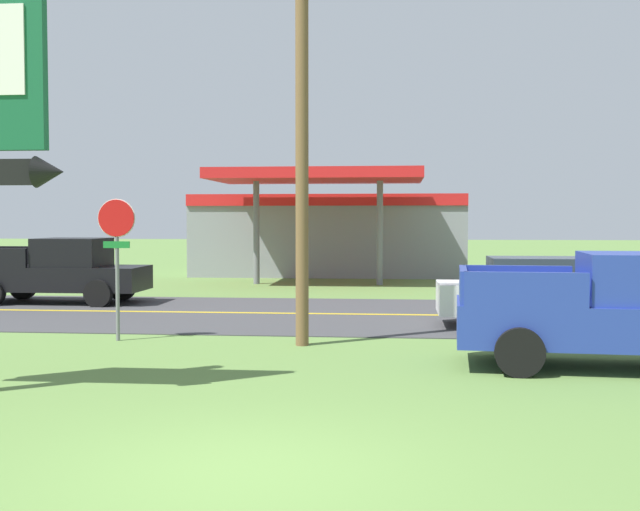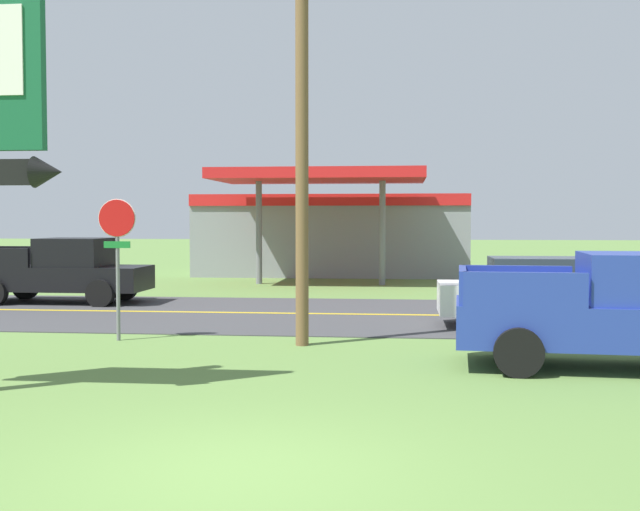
{
  "view_description": "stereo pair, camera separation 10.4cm",
  "coord_description": "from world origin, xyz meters",
  "px_view_note": "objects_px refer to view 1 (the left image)",
  "views": [
    {
      "loc": [
        1.55,
        -7.66,
        2.53
      ],
      "look_at": [
        0.0,
        8.0,
        1.8
      ],
      "focal_mm": 44.19,
      "sensor_mm": 36.0,
      "label": 1
    },
    {
      "loc": [
        1.66,
        -7.65,
        2.53
      ],
      "look_at": [
        0.0,
        8.0,
        1.8
      ],
      "focal_mm": 44.19,
      "sensor_mm": 36.0,
      "label": 2
    }
  ],
  "objects_px": {
    "utility_pole": "(302,119)",
    "gas_station": "(330,232)",
    "stop_sign": "(117,243)",
    "pickup_blue_parked_on_lawn": "(617,312)",
    "pickup_black_on_road": "(61,271)",
    "car_white_near_lane": "(530,292)"
  },
  "relations": [
    {
      "from": "utility_pole",
      "to": "gas_station",
      "type": "bearing_deg",
      "value": 93.35
    },
    {
      "from": "gas_station",
      "to": "pickup_black_on_road",
      "type": "xyz_separation_m",
      "value": [
        -6.98,
        -13.23,
        -0.98
      ]
    },
    {
      "from": "stop_sign",
      "to": "pickup_black_on_road",
      "type": "xyz_separation_m",
      "value": [
        -4.28,
        6.89,
        -1.06
      ]
    },
    {
      "from": "stop_sign",
      "to": "gas_station",
      "type": "relative_size",
      "value": 0.25
    },
    {
      "from": "gas_station",
      "to": "pickup_blue_parked_on_lawn",
      "type": "distance_m",
      "value": 23.29
    },
    {
      "from": "stop_sign",
      "to": "pickup_blue_parked_on_lawn",
      "type": "bearing_deg",
      "value": -12.7
    },
    {
      "from": "stop_sign",
      "to": "pickup_black_on_road",
      "type": "distance_m",
      "value": 8.18
    },
    {
      "from": "gas_station",
      "to": "utility_pole",
      "type": "bearing_deg",
      "value": -86.65
    },
    {
      "from": "utility_pole",
      "to": "car_white_near_lane",
      "type": "bearing_deg",
      "value": 31.96
    },
    {
      "from": "utility_pole",
      "to": "car_white_near_lane",
      "type": "height_order",
      "value": "utility_pole"
    },
    {
      "from": "utility_pole",
      "to": "gas_station",
      "type": "xyz_separation_m",
      "value": [
        -1.19,
        20.33,
        -2.56
      ]
    },
    {
      "from": "pickup_blue_parked_on_lawn",
      "to": "stop_sign",
      "type": "bearing_deg",
      "value": 167.3
    },
    {
      "from": "stop_sign",
      "to": "car_white_near_lane",
      "type": "distance_m",
      "value": 9.41
    },
    {
      "from": "stop_sign",
      "to": "pickup_blue_parked_on_lawn",
      "type": "xyz_separation_m",
      "value": [
        9.48,
        -2.14,
        -1.06
      ]
    },
    {
      "from": "pickup_blue_parked_on_lawn",
      "to": "pickup_black_on_road",
      "type": "distance_m",
      "value": 16.46
    },
    {
      "from": "utility_pole",
      "to": "pickup_black_on_road",
      "type": "height_order",
      "value": "utility_pole"
    },
    {
      "from": "gas_station",
      "to": "pickup_black_on_road",
      "type": "bearing_deg",
      "value": -117.82
    },
    {
      "from": "pickup_black_on_road",
      "to": "car_white_near_lane",
      "type": "relative_size",
      "value": 1.24
    },
    {
      "from": "utility_pole",
      "to": "pickup_black_on_road",
      "type": "distance_m",
      "value": 11.39
    },
    {
      "from": "pickup_blue_parked_on_lawn",
      "to": "car_white_near_lane",
      "type": "relative_size",
      "value": 1.27
    },
    {
      "from": "stop_sign",
      "to": "car_white_near_lane",
      "type": "height_order",
      "value": "stop_sign"
    },
    {
      "from": "gas_station",
      "to": "pickup_blue_parked_on_lawn",
      "type": "height_order",
      "value": "gas_station"
    }
  ]
}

